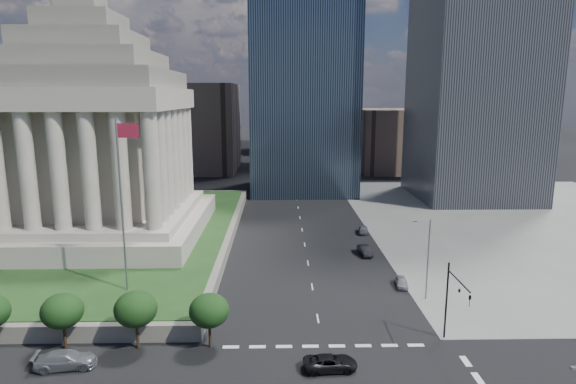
{
  "coord_description": "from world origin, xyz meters",
  "views": [
    {
      "loc": [
        -4.25,
        -29.22,
        24.06
      ],
      "look_at": [
        -3.31,
        18.85,
        14.49
      ],
      "focal_mm": 30.0,
      "sensor_mm": 36.0,
      "label": 1
    }
  ],
  "objects_px": {
    "war_memorial": "(90,114)",
    "parked_sedan_far": "(363,230)",
    "parked_sedan_near": "(401,282)",
    "suv_grey": "(66,360)",
    "pickup_truck": "(330,363)",
    "flagpole": "(123,196)",
    "traffic_signal_ne": "(454,296)",
    "parked_sedan_mid": "(365,251)",
    "street_lamp_north": "(427,254)"
  },
  "relations": [
    {
      "from": "traffic_signal_ne",
      "to": "parked_sedan_mid",
      "type": "distance_m",
      "value": 28.42
    },
    {
      "from": "street_lamp_north",
      "to": "pickup_truck",
      "type": "xyz_separation_m",
      "value": [
        -13.03,
        -15.14,
        -4.99
      ]
    },
    {
      "from": "street_lamp_north",
      "to": "parked_sedan_far",
      "type": "distance_m",
      "value": 28.93
    },
    {
      "from": "parked_sedan_near",
      "to": "parked_sedan_far",
      "type": "relative_size",
      "value": 0.9
    },
    {
      "from": "traffic_signal_ne",
      "to": "parked_sedan_mid",
      "type": "bearing_deg",
      "value": 97.17
    },
    {
      "from": "parked_sedan_near",
      "to": "parked_sedan_far",
      "type": "bearing_deg",
      "value": 98.54
    },
    {
      "from": "street_lamp_north",
      "to": "flagpole",
      "type": "bearing_deg",
      "value": -178.37
    },
    {
      "from": "traffic_signal_ne",
      "to": "suv_grey",
      "type": "height_order",
      "value": "traffic_signal_ne"
    },
    {
      "from": "pickup_truck",
      "to": "traffic_signal_ne",
      "type": "bearing_deg",
      "value": -76.75
    },
    {
      "from": "flagpole",
      "to": "parked_sedan_mid",
      "type": "relative_size",
      "value": 4.64
    },
    {
      "from": "traffic_signal_ne",
      "to": "pickup_truck",
      "type": "height_order",
      "value": "traffic_signal_ne"
    },
    {
      "from": "pickup_truck",
      "to": "parked_sedan_far",
      "type": "relative_size",
      "value": 1.22
    },
    {
      "from": "street_lamp_north",
      "to": "parked_sedan_mid",
      "type": "relative_size",
      "value": 2.32
    },
    {
      "from": "war_memorial",
      "to": "parked_sedan_mid",
      "type": "xyz_separation_m",
      "value": [
        43.0,
        -6.47,
        -20.69
      ]
    },
    {
      "from": "flagpole",
      "to": "parked_sedan_far",
      "type": "distance_m",
      "value": 45.64
    },
    {
      "from": "suv_grey",
      "to": "parked_sedan_mid",
      "type": "relative_size",
      "value": 1.25
    },
    {
      "from": "traffic_signal_ne",
      "to": "street_lamp_north",
      "type": "height_order",
      "value": "street_lamp_north"
    },
    {
      "from": "traffic_signal_ne",
      "to": "street_lamp_north",
      "type": "xyz_separation_m",
      "value": [
        0.83,
        11.3,
        0.41
      ]
    },
    {
      "from": "traffic_signal_ne",
      "to": "parked_sedan_near",
      "type": "bearing_deg",
      "value": 93.76
    },
    {
      "from": "parked_sedan_mid",
      "to": "suv_grey",
      "type": "bearing_deg",
      "value": -142.04
    },
    {
      "from": "war_memorial",
      "to": "parked_sedan_near",
      "type": "relative_size",
      "value": 10.82
    },
    {
      "from": "war_memorial",
      "to": "street_lamp_north",
      "type": "relative_size",
      "value": 3.9
    },
    {
      "from": "pickup_truck",
      "to": "parked_sedan_far",
      "type": "distance_m",
      "value": 44.77
    },
    {
      "from": "parked_sedan_mid",
      "to": "parked_sedan_near",
      "type": "bearing_deg",
      "value": -84.37
    },
    {
      "from": "parked_sedan_mid",
      "to": "parked_sedan_far",
      "type": "distance_m",
      "value": 11.99
    },
    {
      "from": "suv_grey",
      "to": "parked_sedan_far",
      "type": "height_order",
      "value": "suv_grey"
    },
    {
      "from": "flagpole",
      "to": "pickup_truck",
      "type": "relative_size",
      "value": 4.12
    },
    {
      "from": "flagpole",
      "to": "parked_sedan_mid",
      "type": "height_order",
      "value": "flagpole"
    },
    {
      "from": "war_memorial",
      "to": "parked_sedan_near",
      "type": "bearing_deg",
      "value": -22.77
    },
    {
      "from": "pickup_truck",
      "to": "parked_sedan_near",
      "type": "distance_m",
      "value": 22.08
    },
    {
      "from": "war_memorial",
      "to": "pickup_truck",
      "type": "height_order",
      "value": "war_memorial"
    },
    {
      "from": "traffic_signal_ne",
      "to": "parked_sedan_far",
      "type": "height_order",
      "value": "traffic_signal_ne"
    },
    {
      "from": "traffic_signal_ne",
      "to": "suv_grey",
      "type": "distance_m",
      "value": 36.42
    },
    {
      "from": "parked_sedan_mid",
      "to": "street_lamp_north",
      "type": "bearing_deg",
      "value": -80.89
    },
    {
      "from": "flagpole",
      "to": "pickup_truck",
      "type": "distance_m",
      "value": 29.06
    },
    {
      "from": "war_memorial",
      "to": "parked_sedan_near",
      "type": "distance_m",
      "value": 53.55
    },
    {
      "from": "flagpole",
      "to": "parked_sedan_far",
      "type": "height_order",
      "value": "flagpole"
    },
    {
      "from": "pickup_truck",
      "to": "parked_sedan_near",
      "type": "bearing_deg",
      "value": -34.66
    },
    {
      "from": "war_memorial",
      "to": "traffic_signal_ne",
      "type": "xyz_separation_m",
      "value": [
        46.5,
        -34.3,
        -16.15
      ]
    },
    {
      "from": "parked_sedan_near",
      "to": "parked_sedan_mid",
      "type": "xyz_separation_m",
      "value": [
        -2.5,
        12.63,
        0.1
      ]
    },
    {
      "from": "pickup_truck",
      "to": "parked_sedan_far",
      "type": "height_order",
      "value": "parked_sedan_far"
    },
    {
      "from": "pickup_truck",
      "to": "parked_sedan_near",
      "type": "height_order",
      "value": "pickup_truck"
    },
    {
      "from": "war_memorial",
      "to": "parked_sedan_far",
      "type": "distance_m",
      "value": 49.66
    },
    {
      "from": "suv_grey",
      "to": "parked_sedan_far",
      "type": "relative_size",
      "value": 1.35
    },
    {
      "from": "flagpole",
      "to": "parked_sedan_mid",
      "type": "distance_m",
      "value": 37.57
    },
    {
      "from": "traffic_signal_ne",
      "to": "parked_sedan_near",
      "type": "relative_size",
      "value": 2.22
    },
    {
      "from": "war_memorial",
      "to": "street_lamp_north",
      "type": "bearing_deg",
      "value": -25.92
    },
    {
      "from": "war_memorial",
      "to": "parked_sedan_far",
      "type": "height_order",
      "value": "war_memorial"
    },
    {
      "from": "suv_grey",
      "to": "parked_sedan_near",
      "type": "xyz_separation_m",
      "value": [
        35.02,
        18.24,
        -0.17
      ]
    },
    {
      "from": "parked_sedan_far",
      "to": "parked_sedan_mid",
      "type": "bearing_deg",
      "value": -90.73
    }
  ]
}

